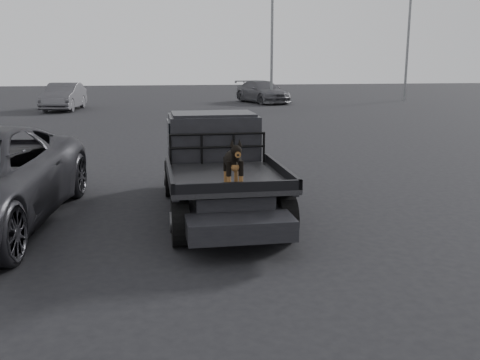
{
  "coord_description": "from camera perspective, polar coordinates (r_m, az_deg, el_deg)",
  "views": [
    {
      "loc": [
        -0.7,
        -7.78,
        2.77
      ],
      "look_at": [
        0.53,
        -0.44,
        1.13
      ],
      "focal_mm": 40.0,
      "sensor_mm": 36.0,
      "label": 1
    }
  ],
  "objects": [
    {
      "name": "distant_car_a",
      "position": [
        33.52,
        -18.28,
        8.45
      ],
      "size": [
        2.14,
        4.96,
        1.59
      ],
      "primitive_type": "imported",
      "rotation": [
        0.0,
        0.0,
        -0.1
      ],
      "color": "#4D4C51",
      "rests_on": "ground"
    },
    {
      "name": "ute_cab",
      "position": [
        10.71,
        -2.9,
        4.85
      ],
      "size": [
        1.72,
        1.3,
        0.88
      ],
      "primitive_type": null,
      "color": "black",
      "rests_on": "flatbed_ute"
    },
    {
      "name": "headache_rack",
      "position": [
        10.0,
        -2.39,
        3.36
      ],
      "size": [
        1.8,
        0.08,
        0.55
      ],
      "primitive_type": null,
      "color": "black",
      "rests_on": "flatbed_ute"
    },
    {
      "name": "dog",
      "position": [
        7.95,
        -0.75,
        1.7
      ],
      "size": [
        0.32,
        0.6,
        0.74
      ],
      "primitive_type": null,
      "color": "black",
      "rests_on": "flatbed_ute"
    },
    {
      "name": "ground",
      "position": [
        8.29,
        -4.17,
        -7.12
      ],
      "size": [
        120.0,
        120.0,
        0.0
      ],
      "primitive_type": "plane",
      "color": "black",
      "rests_on": "ground"
    },
    {
      "name": "flatbed_ute",
      "position": [
        9.94,
        -2.21,
        -1.01
      ],
      "size": [
        2.0,
        5.4,
        0.92
      ],
      "primitive_type": null,
      "color": "black",
      "rests_on": "ground"
    },
    {
      "name": "distant_car_b",
      "position": [
        37.69,
        2.4,
        9.38
      ],
      "size": [
        3.53,
        5.63,
        1.52
      ],
      "primitive_type": "imported",
      "rotation": [
        0.0,
        0.0,
        0.29
      ],
      "color": "#4D4D52",
      "rests_on": "ground"
    }
  ]
}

